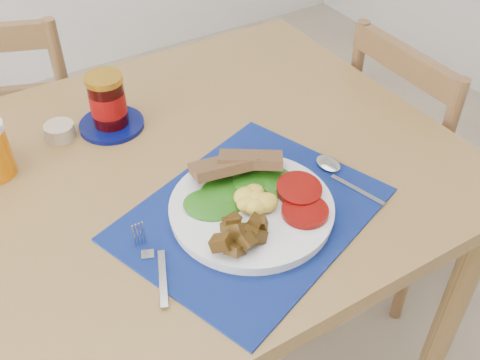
# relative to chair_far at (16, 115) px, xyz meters

# --- Properties ---
(table) EXTENTS (1.40, 0.90, 0.75)m
(table) POSITION_rel_chair_far_xyz_m (0.06, -0.68, 0.12)
(table) COLOR brown
(table) RESTS_ON ground
(chair_far) EXTENTS (0.51, 0.49, 1.06)m
(chair_far) POSITION_rel_chair_far_xyz_m (0.00, 0.00, 0.00)
(chair_far) COLOR brown
(chair_far) RESTS_ON ground
(chair_end) EXTENTS (0.37, 0.39, 1.03)m
(chair_end) POSITION_rel_chair_far_xyz_m (0.90, -0.69, -0.01)
(chair_end) COLOR brown
(chair_end) RESTS_ON ground
(placemat) EXTENTS (0.55, 0.49, 0.00)m
(placemat) POSITION_rel_chair_far_xyz_m (0.25, -0.88, 0.21)
(placemat) COLOR black
(placemat) RESTS_ON table
(breakfast_plate) EXTENTS (0.30, 0.30, 0.07)m
(breakfast_plate) POSITION_rel_chair_far_xyz_m (0.25, -0.88, 0.23)
(breakfast_plate) COLOR silver
(breakfast_plate) RESTS_ON placemat
(fork) EXTENTS (0.06, 0.17, 0.00)m
(fork) POSITION_rel_chair_far_xyz_m (0.05, -0.89, 0.21)
(fork) COLOR #B2B5BA
(fork) RESTS_ON placemat
(spoon) EXTENTS (0.04, 0.18, 0.01)m
(spoon) POSITION_rel_chair_far_xyz_m (0.46, -0.87, 0.21)
(spoon) COLOR #B2B5BA
(spoon) RESTS_ON placemat
(ramekin) EXTENTS (0.06, 0.06, 0.03)m
(ramekin) POSITION_rel_chair_far_xyz_m (0.03, -0.46, 0.22)
(ramekin) COLOR tan
(ramekin) RESTS_ON table
(jam_on_saucer) EXTENTS (0.14, 0.14, 0.13)m
(jam_on_saucer) POSITION_rel_chair_far_xyz_m (0.14, -0.48, 0.26)
(jam_on_saucer) COLOR #040B4A
(jam_on_saucer) RESTS_ON table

